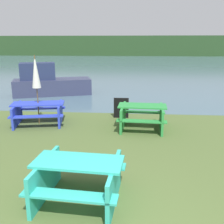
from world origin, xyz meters
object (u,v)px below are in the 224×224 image
picnic_table_teal (79,177)px  boat (49,83)px  picnic_table_green (142,115)px  signboard (121,108)px  picnic_table_blue (39,111)px  umbrella_white (36,72)px

picnic_table_teal → boat: boat is taller
picnic_table_green → signboard: (-0.74, 1.27, -0.09)m
picnic_table_green → signboard: size_ratio=2.14×
picnic_table_green → picnic_table_blue: picnic_table_green is taller
picnic_table_teal → picnic_table_blue: size_ratio=0.83×
picnic_table_teal → signboard: 5.40m
signboard → umbrella_white: bearing=-160.5°
picnic_table_teal → signboard: picnic_table_teal is taller
signboard → boat: bearing=134.5°
signboard → picnic_table_green: bearing=-59.9°
picnic_table_teal → picnic_table_blue: (-2.31, 4.38, -0.01)m
picnic_table_blue → boat: size_ratio=0.47×
umbrella_white → signboard: bearing=19.5°
picnic_table_teal → picnic_table_blue: 4.95m
picnic_table_teal → signboard: bearing=84.8°
boat → signboard: size_ratio=5.66×
picnic_table_green → umbrella_white: 3.79m
boat → picnic_table_teal: bearing=-87.9°
picnic_table_blue → umbrella_white: 1.33m
picnic_table_teal → boat: (-3.57, 9.51, 0.17)m
picnic_table_blue → picnic_table_teal: bearing=-62.2°
picnic_table_green → picnic_table_teal: bearing=-106.6°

